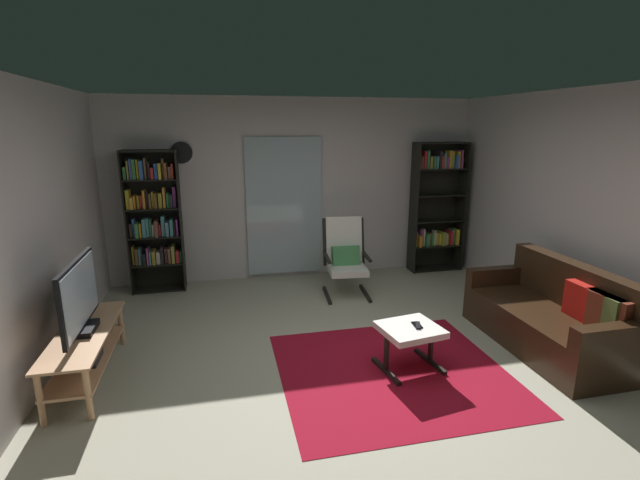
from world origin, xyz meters
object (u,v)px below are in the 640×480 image
television (79,298)px  wall_clock (181,153)px  tv_stand (85,348)px  bookshelf_near_tv (154,217)px  tv_remote (418,325)px  bookshelf_near_sofa (437,204)px  leather_sofa (554,318)px  ottoman (410,334)px  cell_phone (417,325)px  lounge_armchair (345,255)px

television → wall_clock: bearing=73.0°
tv_stand → bookshelf_near_tv: bearing=81.2°
tv_remote → bookshelf_near_sofa: bearing=82.1°
television → leather_sofa: size_ratio=0.56×
bookshelf_near_sofa → leather_sofa: size_ratio=1.12×
tv_stand → ottoman: bearing=-8.9°
bookshelf_near_tv → ottoman: (2.50, -2.73, -0.67)m
tv_remote → wall_clock: 3.91m
tv_remote → wall_clock: bearing=147.8°
bookshelf_near_sofa → leather_sofa: 2.79m
bookshelf_near_sofa → wall_clock: size_ratio=6.79×
television → bookshelf_near_tv: bookshelf_near_tv is taller
tv_remote → wall_clock: (-2.17, 2.93, 1.42)m
bookshelf_near_sofa → cell_phone: bearing=-119.4°
wall_clock → television: bearing=-107.0°
bookshelf_near_tv → lounge_armchair: (2.46, -0.70, -0.48)m
cell_phone → wall_clock: 3.90m
tv_stand → bookshelf_near_tv: size_ratio=0.73×
bookshelf_near_tv → leather_sofa: bookshelf_near_tv is taller
ottoman → television: bearing=170.8°
television → cell_phone: size_ratio=7.01×
television → cell_phone: television is taller
bookshelf_near_tv → television: bearing=-98.8°
bookshelf_near_sofa → ottoman: (-1.62, -2.77, -0.68)m
bookshelf_near_tv → ottoman: size_ratio=3.23×
tv_stand → bookshelf_near_tv: bookshelf_near_tv is taller
bookshelf_near_tv → wall_clock: (0.40, 0.19, 0.83)m
bookshelf_near_tv → bookshelf_near_sofa: bearing=0.5°
bookshelf_near_tv → tv_remote: 3.80m
wall_clock → tv_stand: bearing=-107.0°
bookshelf_near_sofa → ottoman: size_ratio=3.34×
tv_stand → wall_clock: bearing=73.0°
bookshelf_near_tv → ottoman: bookshelf_near_tv is taller
tv_stand → bookshelf_near_sofa: bearing=27.4°
bookshelf_near_sofa → lounge_armchair: (-1.66, -0.73, -0.50)m
television → cell_phone: 2.98m
bookshelf_near_sofa → leather_sofa: (-0.04, -2.70, -0.71)m
leather_sofa → cell_phone: size_ratio=12.53×
bookshelf_near_tv → tv_remote: size_ratio=13.21×
bookshelf_near_tv → lounge_armchair: size_ratio=1.86×
ottoman → wall_clock: wall_clock is taller
tv_stand → ottoman: size_ratio=2.34×
lounge_armchair → bookshelf_near_sofa: bearing=23.8°
bookshelf_near_tv → wall_clock: bearing=25.5°
lounge_armchair → cell_phone: bearing=-86.9°
lounge_armchair → wall_clock: bearing=156.6°
tv_remote → cell_phone: size_ratio=1.03×
tv_stand → cell_phone: size_ratio=9.85×
ottoman → lounge_armchair: bearing=91.2°
ottoman → cell_phone: bearing=6.2°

